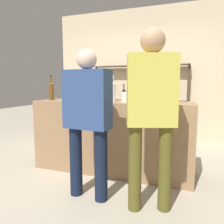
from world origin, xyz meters
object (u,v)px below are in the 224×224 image
at_px(wine_glass, 112,92).
at_px(customer_center, 87,115).
at_px(counter_bottle_2, 75,91).
at_px(cork_jar, 126,97).
at_px(counter_bottle_1, 113,91).
at_px(ice_bucket, 167,95).
at_px(counter_bottle_0, 51,90).
at_px(customer_right, 151,107).

relative_size(wine_glass, customer_center, 0.11).
relative_size(counter_bottle_2, customer_center, 0.24).
relative_size(counter_bottle_2, cork_jar, 2.82).
relative_size(counter_bottle_1, counter_bottle_2, 0.98).
relative_size(counter_bottle_1, ice_bucket, 1.77).
distance_m(counter_bottle_0, customer_center, 1.20).
relative_size(wine_glass, customer_right, 0.10).
bearing_deg(counter_bottle_0, wine_glass, 11.98).
height_order(counter_bottle_0, wine_glass, counter_bottle_0).
xyz_separation_m(counter_bottle_0, counter_bottle_2, (0.42, -0.04, 0.00)).
height_order(ice_bucket, customer_center, customer_center).
bearing_deg(counter_bottle_0, ice_bucket, 1.17).
xyz_separation_m(wine_glass, customer_right, (0.72, -0.92, -0.10)).
xyz_separation_m(counter_bottle_1, wine_glass, (-0.10, 0.22, -0.02)).
xyz_separation_m(counter_bottle_1, customer_right, (0.62, -0.70, -0.12)).
bearing_deg(wine_glass, customer_center, -86.30).
bearing_deg(customer_center, counter_bottle_2, 42.17).
bearing_deg(customer_right, counter_bottle_2, 40.87).
height_order(counter_bottle_2, ice_bucket, counter_bottle_2).
height_order(counter_bottle_2, customer_center, customer_center).
distance_m(customer_center, customer_right, 0.67).
distance_m(wine_glass, ice_bucket, 0.80).
distance_m(wine_glass, cork_jar, 0.32).
distance_m(counter_bottle_0, ice_bucket, 1.67).
xyz_separation_m(counter_bottle_1, customer_center, (-0.04, -0.68, -0.22)).
height_order(counter_bottle_1, customer_center, customer_center).
distance_m(ice_bucket, cork_jar, 0.53).
height_order(counter_bottle_1, cork_jar, counter_bottle_1).
xyz_separation_m(counter_bottle_0, cork_jar, (1.14, 0.01, -0.08)).
distance_m(counter_bottle_2, wine_glass, 0.51).
height_order(wine_glass, ice_bucket, ice_bucket).
distance_m(counter_bottle_1, customer_right, 0.95).
bearing_deg(customer_center, counter_bottle_0, 57.55).
height_order(counter_bottle_0, counter_bottle_1, counter_bottle_1).
distance_m(ice_bucket, customer_right, 0.77).
bearing_deg(counter_bottle_0, cork_jar, 0.35).
xyz_separation_m(cork_jar, customer_right, (0.46, -0.74, -0.04)).
height_order(counter_bottle_0, ice_bucket, counter_bottle_0).
relative_size(wine_glass, cork_jar, 1.29).
height_order(wine_glass, customer_center, customer_center).
bearing_deg(customer_center, customer_right, -86.40).
bearing_deg(counter_bottle_2, counter_bottle_1, 0.70).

